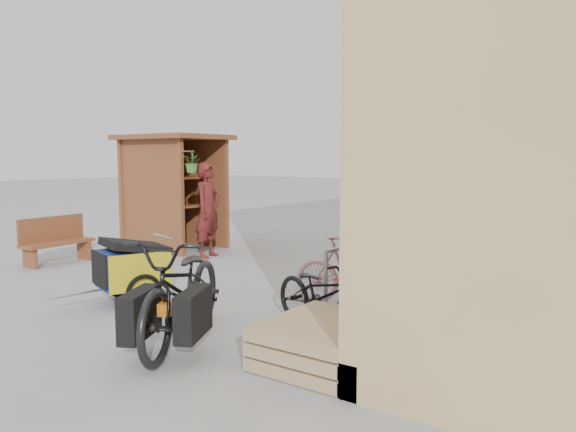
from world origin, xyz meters
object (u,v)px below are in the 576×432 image
Objects in this scene: bike_4 at (413,250)px; bike_6 at (453,240)px; bench at (56,240)px; kiosk at (170,175)px; bike_3 at (415,256)px; bike_5 at (442,244)px; pallet_stack at (325,342)px; cargo_bike at (183,290)px; bike_7 at (455,233)px; bike_0 at (322,294)px; person_kiosk at (208,210)px; shopping_carts at (531,218)px; bike_1 at (351,271)px; bike_2 at (383,263)px; child_trailer at (132,266)px.

bike_6 is (0.18, 1.35, 0.02)m from bike_4.
kiosk is at bearing 76.57° from bench.
kiosk reaches higher than bike_4.
bike_3 is 1.29m from bike_5.
kiosk is 1.41× the size of bike_6.
bike_6 reaches higher than pallet_stack.
cargo_bike is 6.20m from bike_7.
bike_4 is (0.63, 4.47, -0.12)m from cargo_bike.
bike_3 is at bearing 18.09° from bike_0.
person_kiosk is at bearing 44.44° from bench.
bike_4 is at bearing 2.59° from kiosk.
bike_0 is at bearing -94.29° from shopping_carts.
bike_1 is (0.67, 2.34, -0.12)m from cargo_bike.
kiosk is 1.81× the size of bench.
kiosk is 2.73m from bench.
pallet_stack is 1.03m from bike_0.
bike_6 is (-0.09, 0.81, -0.03)m from bike_5.
bench is (-0.39, -2.46, -1.11)m from kiosk.
bike_2 is 0.54m from bike_3.
pallet_stack is at bearing -149.07° from bike_2.
bike_6 reaches higher than bike_2.
bench is at bearing 119.71° from bike_2.
bike_7 is (-0.78, -2.47, -0.10)m from shopping_carts.
bike_2 is 2.54m from bike_6.
bike_7 is (0.05, 2.86, 0.14)m from bike_2.
bike_7 is at bearing 97.66° from pallet_stack.
shopping_carts is 1.00× the size of bike_4.
shopping_carts is 8.52m from child_trailer.
bike_5 is 0.81m from bike_6.
bench is 5.87m from bike_1.
bike_6 is (0.14, 3.48, 0.01)m from bike_1.
shopping_carts reaches higher than bike_0.
bike_2 is at bearing -169.09° from bike_5.
bike_3 reaches higher than bike_4.
bike_4 is at bearing -94.48° from person_kiosk.
bench is at bearing 134.62° from cargo_bike.
cargo_bike is at bearing -175.86° from bike_4.
person_kiosk is 1.04× the size of bike_6.
bike_1 is (-0.83, -6.28, -0.19)m from shopping_carts.
bike_2 is (-0.83, 2.94, 0.20)m from pallet_stack.
bike_2 reaches higher than pallet_stack.
kiosk is 6.45m from cargo_bike.
bike_2 is (2.43, 2.54, -0.09)m from child_trailer.
bench is at bearing -177.23° from child_trailer.
pallet_stack is at bearing -90.00° from shopping_carts.
pallet_stack is at bearing -139.14° from person_kiosk.
kiosk is at bearing 62.56° from person_kiosk.
pallet_stack is 5.86m from bike_7.
child_trailer is 0.88× the size of bike_6.
bike_7 reaches higher than bike_5.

